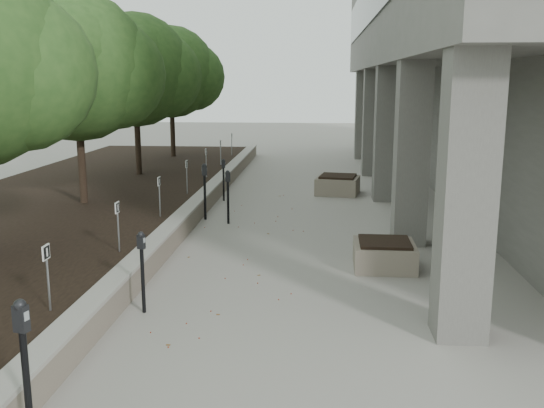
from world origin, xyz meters
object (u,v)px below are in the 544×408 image
(parking_meter_1, at_px, (26,376))
(planter_front, at_px, (384,254))
(crabapple_tree_5, at_px, (171,92))
(crabapple_tree_4, at_px, (136,94))
(parking_meter_5, at_px, (224,180))
(parking_meter_2, at_px, (143,272))
(parking_meter_4, at_px, (228,197))
(parking_meter_3, at_px, (205,192))
(planter_back, at_px, (338,184))
(crabapple_tree_3, at_px, (78,99))

(parking_meter_1, height_order, planter_front, parking_meter_1)
(crabapple_tree_5, bearing_deg, crabapple_tree_4, -90.00)
(crabapple_tree_4, relative_size, planter_front, 4.67)
(crabapple_tree_5, xyz_separation_m, parking_meter_5, (3.35, -7.50, -2.48))
(parking_meter_2, height_order, parking_meter_4, parking_meter_4)
(parking_meter_3, relative_size, parking_meter_4, 1.08)
(planter_front, xyz_separation_m, planter_back, (-0.67, 7.79, 0.03))
(crabapple_tree_4, height_order, parking_meter_2, crabapple_tree_4)
(crabapple_tree_3, relative_size, parking_meter_2, 4.15)
(parking_meter_2, distance_m, parking_meter_5, 8.99)
(parking_meter_4, height_order, planter_front, parking_meter_4)
(crabapple_tree_3, distance_m, crabapple_tree_5, 10.00)
(parking_meter_2, bearing_deg, planter_back, 88.56)
(crabapple_tree_3, distance_m, parking_meter_1, 10.90)
(crabapple_tree_4, xyz_separation_m, parking_meter_4, (3.92, -5.44, -2.43))
(crabapple_tree_3, bearing_deg, parking_meter_2, -61.73)
(crabapple_tree_3, xyz_separation_m, planter_front, (7.49, -3.86, -2.85))
(parking_meter_2, height_order, parking_meter_5, parking_meter_2)
(crabapple_tree_3, relative_size, parking_meter_3, 3.68)
(parking_meter_1, height_order, parking_meter_3, parking_meter_1)
(parking_meter_1, bearing_deg, crabapple_tree_4, 118.60)
(crabapple_tree_4, distance_m, planter_back, 7.45)
(parking_meter_1, bearing_deg, crabapple_tree_5, 115.51)
(planter_front, bearing_deg, planter_back, 94.93)
(planter_front, bearing_deg, parking_meter_5, 123.08)
(crabapple_tree_3, bearing_deg, crabapple_tree_5, 90.00)
(parking_meter_2, bearing_deg, parking_meter_1, -75.09)
(crabapple_tree_4, relative_size, parking_meter_4, 3.96)
(crabapple_tree_3, bearing_deg, planter_back, 30.00)
(planter_back, bearing_deg, parking_meter_5, -157.56)
(parking_meter_3, distance_m, planter_back, 5.34)
(parking_meter_5, bearing_deg, crabapple_tree_4, 132.22)
(crabapple_tree_3, relative_size, crabapple_tree_5, 1.00)
(crabapple_tree_5, height_order, parking_meter_1, crabapple_tree_5)
(crabapple_tree_3, xyz_separation_m, crabapple_tree_5, (0.00, 10.00, 0.00))
(parking_meter_4, height_order, planter_back, parking_meter_4)
(parking_meter_3, bearing_deg, parking_meter_5, 73.77)
(planter_front, relative_size, planter_back, 0.90)
(parking_meter_2, bearing_deg, crabapple_tree_4, 123.15)
(parking_meter_2, distance_m, parking_meter_4, 6.06)
(parking_meter_3, bearing_deg, parking_meter_4, -46.50)
(parking_meter_2, height_order, planter_front, parking_meter_2)
(parking_meter_3, bearing_deg, planter_front, -56.24)
(crabapple_tree_4, relative_size, parking_meter_1, 3.47)
(parking_meter_5, bearing_deg, planter_back, 11.40)
(parking_meter_3, relative_size, planter_back, 1.14)
(crabapple_tree_4, distance_m, crabapple_tree_5, 5.00)
(parking_meter_2, xyz_separation_m, parking_meter_3, (-0.24, 6.47, 0.08))
(parking_meter_5, height_order, planter_front, parking_meter_5)
(crabapple_tree_5, bearing_deg, parking_meter_2, -78.05)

